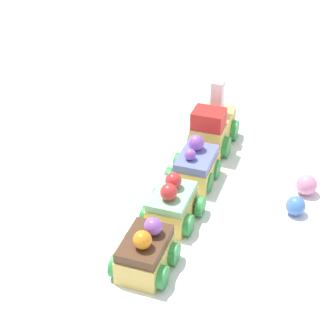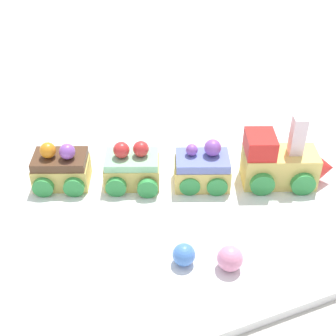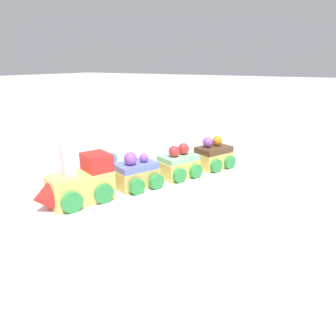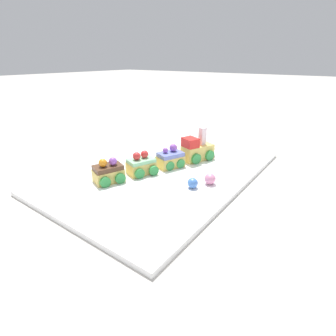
% 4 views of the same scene
% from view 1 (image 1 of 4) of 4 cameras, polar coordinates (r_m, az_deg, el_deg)
% --- Properties ---
extents(ground_plane, '(10.00, 10.00, 0.00)m').
position_cam_1_polar(ground_plane, '(0.77, 2.94, -3.03)').
color(ground_plane, beige).
extents(display_board, '(0.65, 0.43, 0.01)m').
position_cam_1_polar(display_board, '(0.76, 2.96, -2.67)').
color(display_board, white).
rests_on(display_board, ground_plane).
extents(cake_train_locomotive, '(0.13, 0.09, 0.10)m').
position_cam_1_polar(cake_train_locomotive, '(0.85, 4.69, 4.26)').
color(cake_train_locomotive, '#EACC66').
rests_on(cake_train_locomotive, display_board).
extents(cake_car_blueberry, '(0.08, 0.08, 0.06)m').
position_cam_1_polar(cake_car_blueberry, '(0.77, 2.54, 0.11)').
color(cake_car_blueberry, '#EACC66').
rests_on(cake_car_blueberry, display_board).
extents(cake_car_mint, '(0.08, 0.08, 0.06)m').
position_cam_1_polar(cake_car_mint, '(0.70, 0.38, -3.80)').
color(cake_car_mint, '#EACC66').
rests_on(cake_car_mint, display_board).
extents(cake_car_chocolate, '(0.08, 0.08, 0.06)m').
position_cam_1_polar(cake_car_chocolate, '(0.63, -2.32, -8.63)').
color(cake_car_chocolate, '#EACC66').
rests_on(cake_car_chocolate, display_board).
extents(gumball_pink, '(0.03, 0.03, 0.03)m').
position_cam_1_polar(gumball_pink, '(0.77, 13.90, -1.67)').
color(gumball_pink, pink).
rests_on(gumball_pink, display_board).
extents(gumball_blue, '(0.03, 0.03, 0.03)m').
position_cam_1_polar(gumball_blue, '(0.73, 12.83, -3.76)').
color(gumball_blue, '#4C84E0').
rests_on(gumball_blue, display_board).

